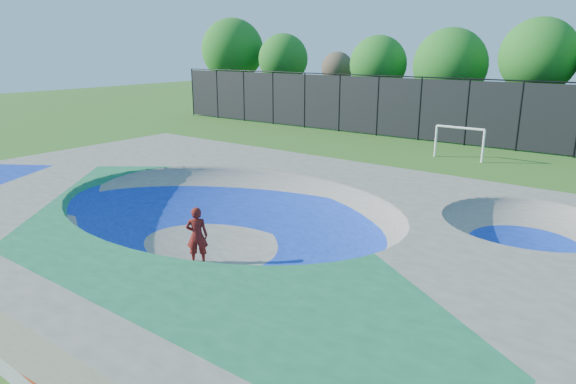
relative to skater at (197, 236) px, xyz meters
name	(u,v)px	position (x,y,z in m)	size (l,w,h in m)	color
ground	(227,249)	(-0.09, 1.25, -0.82)	(120.00, 120.00, 0.00)	#2A5C19
skate_deck	(226,225)	(-0.09, 1.25, -0.07)	(22.00, 14.00, 1.50)	gray
skater	(197,236)	(0.00, 0.00, 0.00)	(0.60, 0.39, 1.65)	#B61C0E
skateboard	(198,262)	(0.00, 0.00, -0.80)	(0.78, 0.22, 0.05)	black
soccer_goal	(459,137)	(1.00, 18.01, 0.39)	(2.67, 0.12, 1.76)	white
fence	(467,111)	(-0.09, 22.25, 1.27)	(48.09, 0.09, 4.04)	black
treeline	(498,62)	(0.11, 27.00, 4.06)	(53.08, 6.36, 8.41)	#422B21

